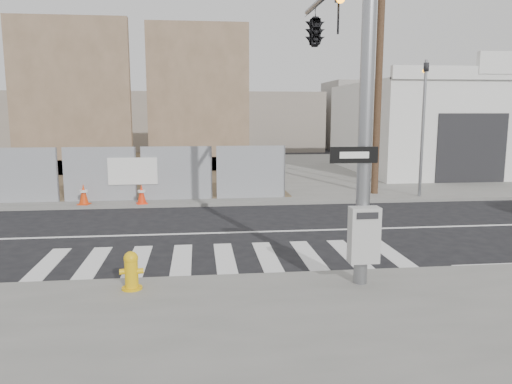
{
  "coord_description": "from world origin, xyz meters",
  "views": [
    {
      "loc": [
        -0.58,
        -13.78,
        3.41
      ],
      "look_at": [
        0.85,
        -1.48,
        1.4
      ],
      "focal_mm": 35.0,
      "sensor_mm": 36.0,
      "label": 1
    }
  ],
  "objects": [
    {
      "name": "fire_hydrant",
      "position": [
        -1.85,
        -4.65,
        0.48
      ],
      "size": [
        0.46,
        0.45,
        0.73
      ],
      "rotation": [
        0.0,
        0.0,
        0.19
      ],
      "color": "#DFAC0C",
      "rests_on": "sidewalk_near"
    },
    {
      "name": "concrete_wall_left",
      "position": [
        -7.0,
        13.08,
        3.38
      ],
      "size": [
        6.0,
        1.3,
        8.0
      ],
      "color": "brown",
      "rests_on": "sidewalk_far"
    },
    {
      "name": "traffic_cone_d",
      "position": [
        -2.62,
        4.22,
        0.47
      ],
      "size": [
        0.45,
        0.45,
        0.71
      ],
      "rotation": [
        0.0,
        0.0,
        0.26
      ],
      "color": "#FB310D",
      "rests_on": "sidewalk_far"
    },
    {
      "name": "traffic_cone_c",
      "position": [
        -4.66,
        4.33,
        0.48
      ],
      "size": [
        0.46,
        0.46,
        0.75
      ],
      "rotation": [
        0.0,
        0.0,
        -0.21
      ],
      "color": "red",
      "rests_on": "sidewalk_far"
    },
    {
      "name": "far_signal_pole",
      "position": [
        8.0,
        4.6,
        3.48
      ],
      "size": [
        0.16,
        0.2,
        5.6
      ],
      "color": "gray",
      "rests_on": "sidewalk_far"
    },
    {
      "name": "sidewalk_far",
      "position": [
        0.0,
        14.0,
        0.06
      ],
      "size": [
        50.0,
        20.0,
        0.12
      ],
      "primitive_type": "cube",
      "color": "slate",
      "rests_on": "ground"
    },
    {
      "name": "utility_pole_right",
      "position": [
        6.5,
        5.5,
        5.2
      ],
      "size": [
        1.6,
        0.28,
        10.0
      ],
      "color": "#513726",
      "rests_on": "sidewalk_far"
    },
    {
      "name": "ground",
      "position": [
        0.0,
        0.0,
        0.0
      ],
      "size": [
        100.0,
        100.0,
        0.0
      ],
      "primitive_type": "plane",
      "color": "black",
      "rests_on": "ground"
    },
    {
      "name": "signal_pole",
      "position": [
        2.49,
        -2.05,
        4.78
      ],
      "size": [
        0.96,
        5.87,
        7.0
      ],
      "color": "gray",
      "rests_on": "sidewalk_near"
    },
    {
      "name": "auto_shop",
      "position": [
        14.0,
        12.97,
        2.54
      ],
      "size": [
        12.0,
        10.2,
        5.95
      ],
      "color": "silver",
      "rests_on": "sidewalk_far"
    },
    {
      "name": "concrete_wall_right",
      "position": [
        -0.5,
        14.08,
        3.38
      ],
      "size": [
        5.5,
        1.3,
        8.0
      ],
      "color": "brown",
      "rests_on": "sidewalk_far"
    }
  ]
}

